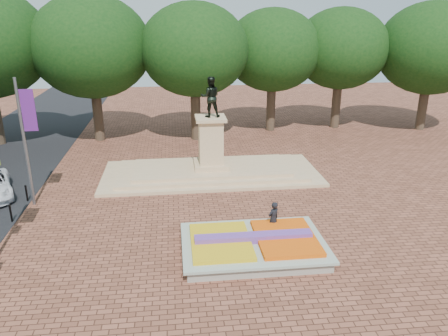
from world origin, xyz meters
name	(u,v)px	position (x,y,z in m)	size (l,w,h in m)	color
ground	(226,232)	(0.00, 0.00, 0.00)	(90.00, 90.00, 0.00)	brown
flower_bed	(254,245)	(1.03, -2.00, 0.38)	(6.30, 4.30, 0.91)	gray
monument	(211,162)	(0.00, 8.00, 0.88)	(14.00, 6.00, 6.40)	tan
tree_row_back	(228,56)	(2.33, 18.00, 6.67)	(44.80, 8.80, 10.43)	#392A1F
pedestrian	(273,219)	(2.21, -0.54, 0.87)	(0.63, 0.41, 1.73)	black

